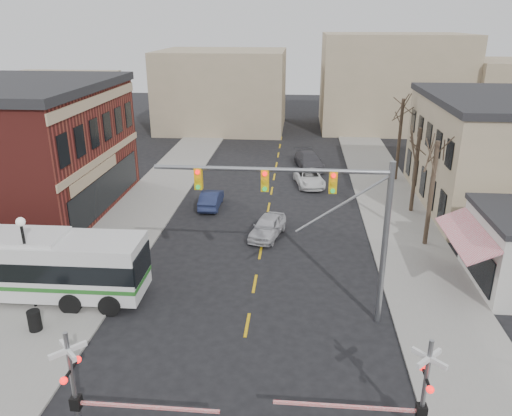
{
  "coord_description": "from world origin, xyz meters",
  "views": [
    {
      "loc": [
        2.21,
        -18.18,
        13.71
      ],
      "look_at": [
        -0.16,
        8.6,
        3.5
      ],
      "focal_mm": 35.0,
      "sensor_mm": 36.0,
      "label": 1
    }
  ],
  "objects": [
    {
      "name": "transit_bus",
      "position": [
        -12.1,
        3.6,
        1.91
      ],
      "size": [
        13.26,
        3.06,
        3.41
      ],
      "color": "silver",
      "rests_on": "ground"
    },
    {
      "name": "car_d",
      "position": [
        3.22,
        29.2,
        0.76
      ],
      "size": [
        3.3,
        5.61,
        1.53
      ],
      "primitive_type": "imported",
      "rotation": [
        0.0,
        0.0,
        0.23
      ],
      "color": "#414045",
      "rests_on": "ground"
    },
    {
      "name": "tree_east_c",
      "position": [
        11.0,
        26.0,
        3.72
      ],
      "size": [
        0.28,
        0.28,
        7.2
      ],
      "color": "#382B21",
      "rests_on": "sidewalk_east"
    },
    {
      "name": "car_c",
      "position": [
        3.18,
        23.8,
        0.67
      ],
      "size": [
        3.01,
        5.1,
        1.33
      ],
      "primitive_type": "imported",
      "rotation": [
        0.0,
        0.0,
        0.18
      ],
      "color": "white",
      "rests_on": "ground"
    },
    {
      "name": "pedestrian_near",
      "position": [
        -9.26,
        4.16,
        0.95
      ],
      "size": [
        0.48,
        0.65,
        1.65
      ],
      "primitive_type": "imported",
      "rotation": [
        0.0,
        0.0,
        1.43
      ],
      "color": "#594F47",
      "rests_on": "sidewalk_west"
    },
    {
      "name": "rr_crossing_west",
      "position": [
        -4.9,
        -4.85,
        1.97
      ],
      "size": [
        5.6,
        1.36,
        4.0
      ],
      "color": "gray",
      "rests_on": "ground"
    },
    {
      "name": "sidewalk_west",
      "position": [
        -9.5,
        20.0,
        0.06
      ],
      "size": [
        5.0,
        60.0,
        0.12
      ],
      "primitive_type": "cube",
      "color": "gray",
      "rests_on": "ground"
    },
    {
      "name": "pedestrian_far",
      "position": [
        -10.28,
        7.25,
        0.91
      ],
      "size": [
        0.86,
        0.95,
        1.58
      ],
      "primitive_type": "imported",
      "rotation": [
        0.0,
        0.0,
        1.15
      ],
      "color": "#343A5B",
      "rests_on": "sidewalk_west"
    },
    {
      "name": "traffic_signal_mast",
      "position": [
        3.36,
        2.92,
        5.77
      ],
      "size": [
        10.62,
        0.3,
        8.0
      ],
      "color": "gray",
      "rests_on": "ground"
    },
    {
      "name": "tree_east_a",
      "position": [
        10.5,
        12.0,
        3.5
      ],
      "size": [
        0.28,
        0.28,
        6.75
      ],
      "color": "#382B21",
      "rests_on": "sidewalk_east"
    },
    {
      "name": "ground",
      "position": [
        0.0,
        0.0,
        0.0
      ],
      "size": [
        160.0,
        160.0,
        0.0
      ],
      "primitive_type": "plane",
      "color": "black",
      "rests_on": "ground"
    },
    {
      "name": "car_b",
      "position": [
        -4.45,
        17.69,
        0.67
      ],
      "size": [
        1.44,
        4.07,
        1.34
      ],
      "primitive_type": "imported",
      "rotation": [
        0.0,
        0.0,
        3.15
      ],
      "color": "#1B2345",
      "rests_on": "ground"
    },
    {
      "name": "rr_crossing_east",
      "position": [
        6.25,
        -4.21,
        1.97
      ],
      "size": [
        5.6,
        1.36,
        4.0
      ],
      "color": "gray",
      "rests_on": "ground"
    },
    {
      "name": "car_a",
      "position": [
        0.27,
        12.49,
        0.71
      ],
      "size": [
        2.66,
        4.48,
        1.43
      ],
      "primitive_type": "imported",
      "rotation": [
        0.0,
        0.0,
        -0.25
      ],
      "color": "#BBBBC0",
      "rests_on": "ground"
    },
    {
      "name": "street_lamp",
      "position": [
        -10.83,
        2.56,
        3.52
      ],
      "size": [
        0.44,
        0.44,
        4.83
      ],
      "color": "black",
      "rests_on": "sidewalk_west"
    },
    {
      "name": "tree_east_b",
      "position": [
        10.8,
        18.0,
        3.27
      ],
      "size": [
        0.28,
        0.28,
        6.3
      ],
      "color": "#382B21",
      "rests_on": "sidewalk_east"
    },
    {
      "name": "sidewalk_east",
      "position": [
        9.5,
        20.0,
        0.06
      ],
      "size": [
        5.0,
        60.0,
        0.12
      ],
      "primitive_type": "cube",
      "color": "gray",
      "rests_on": "ground"
    },
    {
      "name": "trash_bin",
      "position": [
        -9.78,
        0.59,
        0.62
      ],
      "size": [
        0.6,
        0.6,
        1.0
      ],
      "primitive_type": "cylinder",
      "color": "black",
      "rests_on": "sidewalk_west"
    }
  ]
}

